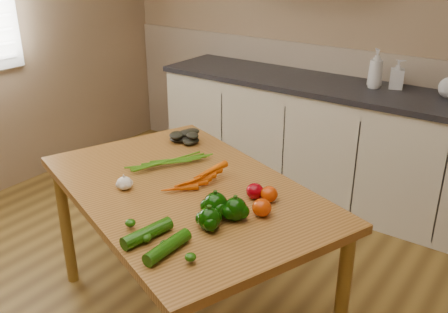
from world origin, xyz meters
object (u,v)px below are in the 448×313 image
object	(u,v)px
leafy_greens	(190,134)
garlic_bulb	(124,183)
soap_bottle_a	(376,69)
pepper_c	(209,219)
zucchini_a	(168,247)
table	(185,203)
pepper_b	(235,209)
soap_bottle_b	(397,74)
tomato_c	(262,208)
carrot_bunch	(189,172)
zucchini_b	(147,233)
tomato_a	(255,191)
pepper_a	(215,205)
tomato_b	(269,194)

from	to	relation	value
leafy_greens	garlic_bulb	world-z (taller)	leafy_greens
soap_bottle_a	pepper_c	distance (m)	2.03
leafy_greens	zucchini_a	distance (m)	1.10
table	pepper_b	size ratio (longest dim) A/B	17.42
table	soap_bottle_b	world-z (taller)	soap_bottle_b
garlic_bulb	zucchini_a	distance (m)	0.58
pepper_c	tomato_c	xyz separation A→B (m)	(0.11, 0.21, -0.01)
soap_bottle_a	carrot_bunch	size ratio (longest dim) A/B	0.99
zucchini_b	soap_bottle_b	bearing A→B (deg)	84.75
table	pepper_c	xyz separation A→B (m)	(0.32, -0.23, 0.13)
leafy_greens	tomato_c	size ratio (longest dim) A/B	2.53
pepper_b	tomato_c	bearing A→B (deg)	51.11
garlic_bulb	soap_bottle_a	bearing A→B (deg)	76.75
pepper_c	pepper_b	bearing A→B (deg)	71.51
tomato_a	zucchini_a	distance (m)	0.55
pepper_b	zucchini_a	size ratio (longest dim) A/B	0.45
pepper_a	pepper_c	size ratio (longest dim) A/B	1.11
soap_bottle_b	zucchini_b	world-z (taller)	soap_bottle_b
pepper_c	tomato_a	bearing A→B (deg)	88.57
tomato_b	tomato_c	distance (m)	0.13
leafy_greens	table	bearing A→B (deg)	-53.36
pepper_a	zucchini_a	bearing A→B (deg)	-86.83
carrot_bunch	zucchini_a	xyz separation A→B (m)	(0.33, -0.53, -0.01)
carrot_bunch	soap_bottle_b	bearing A→B (deg)	97.45
carrot_bunch	tomato_c	bearing A→B (deg)	9.15
soap_bottle_b	pepper_a	xyz separation A→B (m)	(-0.10, -1.98, -0.17)
garlic_bulb	tomato_b	size ratio (longest dim) A/B	0.94
pepper_c	soap_bottle_a	bearing A→B (deg)	92.05
leafy_greens	zucchini_b	distance (m)	1.01
zucchini_a	tomato_a	bearing A→B (deg)	86.62
tomato_c	zucchini_a	size ratio (longest dim) A/B	0.38
tomato_b	pepper_b	bearing A→B (deg)	-98.65
leafy_greens	pepper_b	bearing A→B (deg)	-38.62
carrot_bunch	pepper_c	world-z (taller)	pepper_c
pepper_b	tomato_c	world-z (taller)	pepper_b
carrot_bunch	pepper_a	size ratio (longest dim) A/B	2.59
pepper_a	pepper_c	bearing A→B (deg)	-67.03
garlic_bulb	tomato_b	world-z (taller)	tomato_b
pepper_a	pepper_b	distance (m)	0.09
tomato_b	zucchini_b	world-z (taller)	tomato_b
tomato_a	tomato_c	xyz separation A→B (m)	(0.11, -0.11, 0.00)
carrot_bunch	tomato_c	xyz separation A→B (m)	(0.47, -0.10, 0.00)
garlic_bulb	tomato_a	world-z (taller)	tomato_a
pepper_b	table	bearing A→B (deg)	163.40
table	soap_bottle_b	bearing A→B (deg)	99.03
soap_bottle_b	pepper_a	bearing A→B (deg)	159.83
garlic_bulb	pepper_b	xyz separation A→B (m)	(0.58, 0.07, 0.02)
soap_bottle_a	zucchini_b	bearing A→B (deg)	50.73
tomato_b	zucchini_a	distance (m)	0.57
garlic_bulb	zucchini_b	size ratio (longest dim) A/B	0.33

